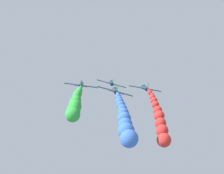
{
  "coord_description": "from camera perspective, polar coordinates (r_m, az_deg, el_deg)",
  "views": [
    {
      "loc": [
        -5.53,
        -97.0,
        71.76
      ],
      "look_at": [
        0.0,
        0.0,
        63.26
      ],
      "focal_mm": 54.46,
      "sensor_mm": 36.0,
      "label": 1
    }
  ],
  "objects": [
    {
      "name": "smoke_trail_right_inner",
      "position": [
        76.03,
        8.0,
        -5.73
      ],
      "size": [
        3.03,
        24.34,
        10.11
      ],
      "color": "red"
    },
    {
      "name": "smoke_trail_left_inner",
      "position": [
        74.77,
        -6.2,
        -2.9
      ],
      "size": [
        3.23,
        24.83,
        5.59
      ],
      "color": "green"
    },
    {
      "name": "airplane_right_inner",
      "position": [
        99.05,
        5.51,
        -0.14
      ],
      "size": [
        9.47,
        10.35,
        2.89
      ],
      "rotation": [
        0.0,
        0.18,
        0.0
      ],
      "color": "navy"
    },
    {
      "name": "airplane_lead",
      "position": [
        107.79,
        -0.13,
        0.67
      ],
      "size": [
        9.32,
        10.35,
        3.24
      ],
      "rotation": [
        0.0,
        0.27,
        0.0
      ],
      "color": "navy"
    },
    {
      "name": "smoke_trail_left_outer",
      "position": [
        62.85,
        2.15,
        -5.87
      ],
      "size": [
        3.33,
        26.82,
        6.98
      ],
      "color": "blue"
    },
    {
      "name": "airplane_left_outer",
      "position": [
        88.34,
        0.52,
        -0.59
      ],
      "size": [
        9.3,
        10.35,
        3.27
      ],
      "rotation": [
        0.0,
        0.27,
        0.0
      ],
      "color": "navy"
    },
    {
      "name": "airplane_left_inner",
      "position": [
        98.62,
        -5.18,
        0.38
      ],
      "size": [
        9.52,
        10.35,
        2.7
      ],
      "rotation": [
        0.0,
        0.14,
        0.0
      ],
      "color": "navy"
    }
  ]
}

